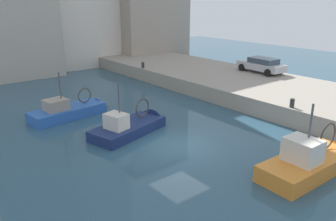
# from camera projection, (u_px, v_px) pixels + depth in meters

# --- Properties ---
(water_surface) EXTENTS (80.00, 80.00, 0.00)m
(water_surface) POSITION_uv_depth(u_px,v_px,m) (180.00, 146.00, 18.20)
(water_surface) COLOR #2D5166
(water_surface) RESTS_ON ground
(quay_wall) EXTENTS (9.00, 56.00, 1.20)m
(quay_wall) POSITION_uv_depth(u_px,v_px,m) (298.00, 98.00, 24.86)
(quay_wall) COLOR #9E9384
(quay_wall) RESTS_ON ground
(fishing_boat_navy) EXTENTS (5.77, 3.21, 4.08)m
(fishing_boat_navy) POSITION_uv_depth(u_px,v_px,m) (133.00, 130.00, 20.16)
(fishing_boat_navy) COLOR navy
(fishing_boat_navy) RESTS_ON ground
(fishing_boat_orange) EXTENTS (6.04, 2.37, 4.23)m
(fishing_boat_orange) POSITION_uv_depth(u_px,v_px,m) (311.00, 168.00, 15.53)
(fishing_boat_orange) COLOR orange
(fishing_boat_orange) RESTS_ON ground
(fishing_boat_blue) EXTENTS (5.87, 2.32, 3.94)m
(fishing_boat_blue) POSITION_uv_depth(u_px,v_px,m) (73.00, 115.00, 22.77)
(fishing_boat_blue) COLOR #2D60B7
(fishing_boat_blue) RESTS_ON ground
(parked_car_silver) EXTENTS (2.15, 4.46, 1.34)m
(parked_car_silver) POSITION_uv_depth(u_px,v_px,m) (262.00, 65.00, 30.33)
(parked_car_silver) COLOR #B7B7BC
(parked_car_silver) RESTS_ON quay_wall
(mooring_bollard_mid) EXTENTS (0.28, 0.28, 0.55)m
(mooring_bollard_mid) POSITION_uv_depth(u_px,v_px,m) (292.00, 103.00, 20.64)
(mooring_bollard_mid) COLOR #2D2D33
(mooring_bollard_mid) RESTS_ON quay_wall
(mooring_bollard_north) EXTENTS (0.28, 0.28, 0.55)m
(mooring_bollard_north) POSITION_uv_depth(u_px,v_px,m) (143.00, 65.00, 32.45)
(mooring_bollard_north) COLOR #2D2D33
(mooring_bollard_north) RESTS_ON quay_wall
(waterfront_building_west) EXTENTS (9.35, 9.00, 14.78)m
(waterfront_building_west) POSITION_uv_depth(u_px,v_px,m) (141.00, 0.00, 42.65)
(waterfront_building_west) COLOR #A39384
(waterfront_building_west) RESTS_ON ground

